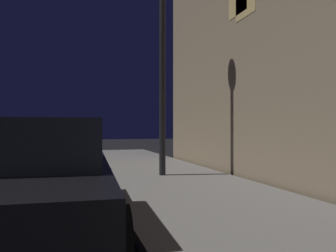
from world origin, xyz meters
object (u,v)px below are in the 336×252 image
car_yellow_cab (56,148)px  car_green (65,137)px  street_lamp (162,25)px  car_red (62,140)px  car_black (32,179)px

car_yellow_cab → car_green: bearing=90.0°
car_green → street_lamp: size_ratio=0.72×
car_red → street_lamp: (2.66, -9.42, 3.25)m
car_green → street_lamp: 16.43m
car_yellow_cab → car_black: bearing=-90.0°
car_black → street_lamp: bearing=53.7°
car_yellow_cab → street_lamp: (2.66, -2.75, 3.27)m
car_green → car_black: bearing=-90.0°
car_black → street_lamp: (2.66, 3.62, 3.26)m
car_yellow_cab → street_lamp: 5.03m
car_black → car_yellow_cab: bearing=90.0°
car_black → car_red: 13.04m
car_red → car_yellow_cab: bearing=-90.0°
car_black → car_red: same height
street_lamp → car_black: bearing=-126.3°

